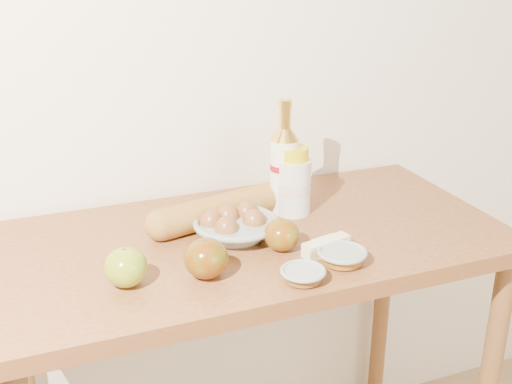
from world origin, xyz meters
The scene contains 12 objects.
back_wall centered at (0.00, 1.51, 1.30)m, with size 3.50×0.02×2.60m, color white.
table centered at (0.00, 1.18, 0.78)m, with size 1.20×0.60×0.90m.
bourbon_bottle centered at (0.13, 1.28, 1.02)m, with size 0.09×0.09×0.29m.
cream_bottle centered at (0.15, 1.26, 0.98)m, with size 0.11×0.11×0.17m.
egg_bowl centered at (-0.04, 1.18, 0.93)m, with size 0.24×0.24×0.07m.
baguette centered at (-0.02, 1.27, 0.94)m, with size 0.45×0.17×0.07m.
apple_yellowgreen centered at (-0.32, 1.05, 0.94)m, with size 0.11×0.11×0.08m.
apple_redgreen_front centered at (-0.16, 1.03, 0.94)m, with size 0.10×0.10×0.08m.
apple_redgreen_right centered at (0.04, 1.08, 0.94)m, with size 0.09×0.09×0.07m.
sugar_bowl centered at (0.02, 0.94, 0.91)m, with size 0.10×0.10×0.03m.
syrup_bowl centered at (0.13, 0.98, 0.92)m, with size 0.13×0.13×0.03m.
butter_stick centered at (0.12, 1.03, 0.92)m, with size 0.12×0.06×0.03m.
Camera 1 is at (-0.49, -0.09, 1.56)m, focal length 45.00 mm.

